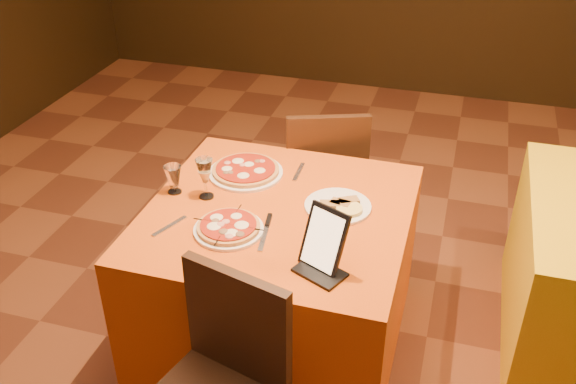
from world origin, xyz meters
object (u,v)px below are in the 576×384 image
(pizza_far, at_px, (246,171))
(water_glass, at_px, (174,180))
(pizza_near, at_px, (229,228))
(tablet, at_px, (324,239))
(chair_main_far, at_px, (322,177))
(wine_glass, at_px, (205,178))
(main_table, at_px, (279,279))

(pizza_far, bearing_deg, water_glass, -135.86)
(pizza_near, relative_size, tablet, 1.16)
(chair_main_far, relative_size, tablet, 3.73)
(pizza_near, distance_m, wine_glass, 0.30)
(main_table, xyz_separation_m, tablet, (0.27, -0.31, 0.49))
(pizza_near, height_order, water_glass, water_glass)
(water_glass, bearing_deg, wine_glass, 1.47)
(wine_glass, height_order, tablet, tablet)
(chair_main_far, bearing_deg, pizza_near, 61.55)
(main_table, xyz_separation_m, water_glass, (-0.48, 0.01, 0.44))
(water_glass, relative_size, tablet, 0.53)
(pizza_far, xyz_separation_m, tablet, (0.51, -0.56, 0.10))
(wine_glass, bearing_deg, chair_main_far, 67.56)
(chair_main_far, height_order, pizza_near, chair_main_far)
(chair_main_far, relative_size, pizza_near, 3.21)
(main_table, bearing_deg, pizza_far, 133.29)
(wine_glass, bearing_deg, tablet, -28.22)
(chair_main_far, xyz_separation_m, wine_glass, (-0.33, -0.80, 0.39))
(chair_main_far, xyz_separation_m, pizza_near, (-0.14, -1.02, 0.31))
(chair_main_far, relative_size, pizza_far, 2.64)
(chair_main_far, distance_m, pizza_far, 0.68)
(chair_main_far, relative_size, wine_glass, 4.79)
(wine_glass, bearing_deg, pizza_near, -49.33)
(main_table, relative_size, pizza_near, 3.88)
(main_table, distance_m, water_glass, 0.65)
(main_table, xyz_separation_m, pizza_far, (-0.23, 0.25, 0.39))
(pizza_near, xyz_separation_m, tablet, (0.42, -0.11, 0.10))
(wine_glass, height_order, water_glass, wine_glass)
(pizza_near, distance_m, tablet, 0.44)
(wine_glass, xyz_separation_m, tablet, (0.60, -0.32, 0.03))
(chair_main_far, height_order, wine_glass, wine_glass)
(pizza_near, height_order, wine_glass, wine_glass)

